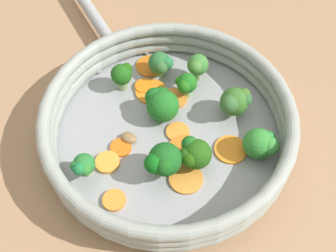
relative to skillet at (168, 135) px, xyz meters
The scene contains 28 objects.
ground_plane 0.01m from the skillet, ahead, with size 4.00×4.00×0.00m, color #A07853.
skillet is the anchor object (origin of this frame).
skillet_rim_wall 0.03m from the skillet, ahead, with size 0.34×0.34×0.05m.
skillet_handle 0.26m from the skillet, 32.02° to the left, with size 0.02×0.02×0.20m, color #999B9E.
skillet_rivet_left 0.16m from the skillet, 16.41° to the left, with size 0.01×0.01×0.01m, color #93939C.
skillet_rivet_right 0.16m from the skillet, 47.62° to the left, with size 0.01×0.01×0.01m, color #95929B.
carrot_slice_0 0.09m from the skillet, 27.32° to the left, with size 0.03×0.03×0.01m, color orange.
carrot_slice_1 0.12m from the skillet, 150.35° to the left, with size 0.03×0.03×0.01m, color orange.
carrot_slice_2 0.09m from the skillet, 105.91° to the right, with size 0.04×0.04×0.00m, color orange.
carrot_slice_3 0.08m from the skillet, 22.87° to the left, with size 0.05×0.05×0.00m, color orange.
carrot_slice_4 0.13m from the skillet, 16.18° to the left, with size 0.04×0.04×0.00m, color orange.
carrot_slice_5 0.02m from the skillet, 86.29° to the right, with size 0.03×0.03×0.00m, color orange.
carrot_slice_6 0.04m from the skillet, 139.02° to the right, with size 0.04×0.04×0.00m, color orange.
carrot_slice_7 0.06m from the skillet, ahead, with size 0.04×0.04×0.01m, color orange.
carrot_slice_8 0.10m from the skillet, 125.17° to the left, with size 0.03×0.03×0.01m, color orange.
carrot_slice_9 0.08m from the skillet, 159.12° to the right, with size 0.04×0.04×0.00m, color orange.
carrot_slice_10 0.07m from the skillet, 115.79° to the left, with size 0.03×0.03×0.00m, color orange.
broccoli_floret_0 0.13m from the skillet, 102.58° to the right, with size 0.04×0.05×0.04m.
broccoli_floret_1 0.11m from the skillet, 67.90° to the right, with size 0.04×0.05×0.05m.
broccoli_floret_2 0.07m from the skillet, 143.95° to the right, with size 0.04×0.04×0.05m.
broccoli_floret_3 0.08m from the skillet, 18.12° to the right, with size 0.03×0.03×0.04m.
broccoli_floret_4 0.11m from the skillet, ahead, with size 0.04×0.04×0.04m.
broccoli_floret_5 0.08m from the skillet, behind, with size 0.05×0.05×0.05m.
broccoli_floret_6 0.05m from the skillet, 19.98° to the left, with size 0.05×0.05×0.05m.
broccoli_floret_7 0.11m from the skillet, 41.94° to the left, with size 0.03×0.03×0.04m.
broccoli_floret_8 0.13m from the skillet, 125.77° to the left, with size 0.03×0.03×0.04m.
broccoli_floret_9 0.11m from the skillet, 20.83° to the right, with size 0.04×0.03×0.05m.
mushroom_piece_0 0.06m from the skillet, 106.79° to the left, with size 0.02×0.02×0.01m, color olive.
Camera 1 is at (-0.30, -0.02, 0.48)m, focal length 42.00 mm.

